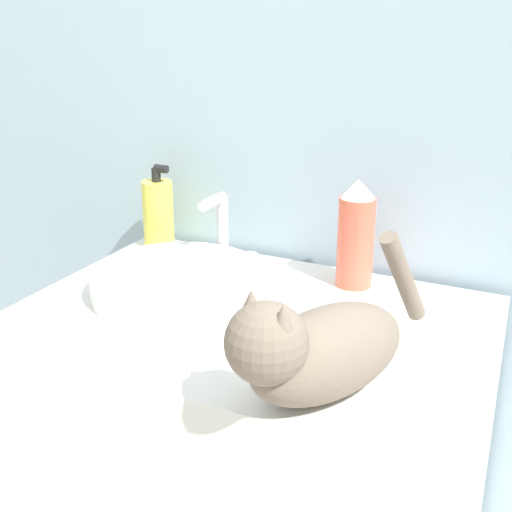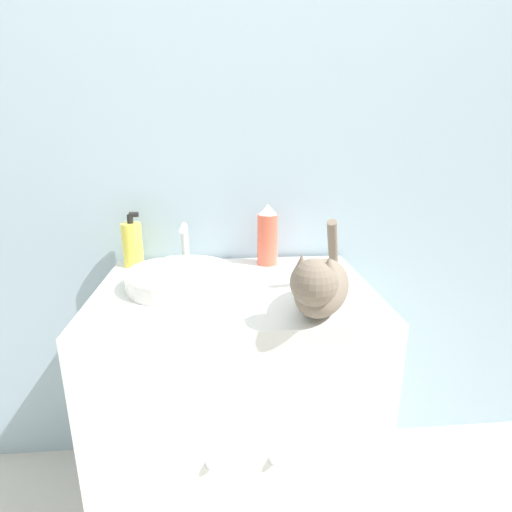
{
  "view_description": "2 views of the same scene",
  "coord_description": "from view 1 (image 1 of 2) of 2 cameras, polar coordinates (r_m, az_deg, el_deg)",
  "views": [
    {
      "loc": [
        0.52,
        -0.74,
        1.38
      ],
      "look_at": [
        0.02,
        0.28,
        0.96
      ],
      "focal_mm": 50.0,
      "sensor_mm": 36.0,
      "label": 1
    },
    {
      "loc": [
        -0.03,
        -0.84,
        1.28
      ],
      "look_at": [
        0.06,
        0.26,
        0.94
      ],
      "focal_mm": 28.0,
      "sensor_mm": 36.0,
      "label": 2
    }
  ],
  "objects": [
    {
      "name": "wall_back",
      "position": [
        1.47,
        5.4,
        15.22
      ],
      "size": [
        6.0,
        0.05,
        2.5
      ],
      "color": "#9EB7C6",
      "rests_on": "ground_plane"
    },
    {
      "name": "vanity_cabinet",
      "position": [
        1.51,
        -0.56,
        -19.28
      ],
      "size": [
        0.82,
        0.6,
        0.84
      ],
      "color": "white",
      "rests_on": "ground_plane"
    },
    {
      "name": "faucet",
      "position": [
        1.48,
        -2.82,
        1.67
      ],
      "size": [
        0.16,
        0.1,
        0.16
      ],
      "color": "silver",
      "rests_on": "vanity_cabinet"
    },
    {
      "name": "spray_bottle",
      "position": [
        1.38,
        8.0,
        1.69
      ],
      "size": [
        0.07,
        0.07,
        0.21
      ],
      "color": "#EF6047",
      "rests_on": "vanity_cabinet"
    },
    {
      "name": "sink_basin",
      "position": [
        1.36,
        -6.26,
        -2.14
      ],
      "size": [
        0.33,
        0.33,
        0.05
      ],
      "color": "white",
      "rests_on": "vanity_cabinet"
    },
    {
      "name": "cat",
      "position": [
        1.0,
        4.84,
        -7.36
      ],
      "size": [
        0.24,
        0.38,
        0.22
      ],
      "rotation": [
        0.0,
        0.0,
        -1.99
      ],
      "color": "#7A6B5B",
      "rests_on": "vanity_cabinet"
    },
    {
      "name": "soap_bottle",
      "position": [
        1.61,
        -7.83,
        3.4
      ],
      "size": [
        0.07,
        0.07,
        0.19
      ],
      "color": "#EADB4C",
      "rests_on": "vanity_cabinet"
    }
  ]
}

